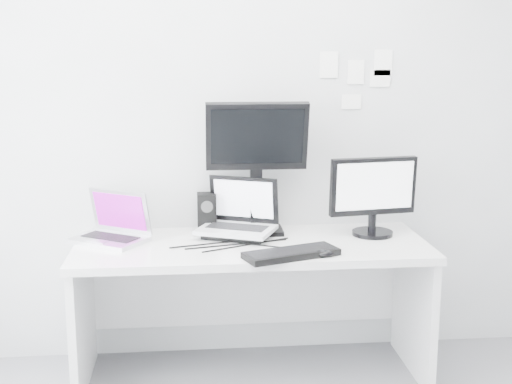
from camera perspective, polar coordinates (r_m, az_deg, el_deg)
back_wall at (r=3.78m, az=-0.84°, el=6.33°), size 3.60×0.00×3.60m
desk at (r=3.66m, az=-0.35°, el=-9.71°), size 1.80×0.70×0.73m
macbook at (r=3.61m, az=-12.11°, el=-1.98°), size 0.45×0.42×0.27m
speaker at (r=3.78m, az=-4.07°, el=-1.65°), size 0.12×0.12×0.21m
dell_laptop at (r=3.61m, az=-1.66°, el=-1.34°), size 0.47×0.43×0.32m
rear_monitor at (r=3.67m, az=0.04°, el=2.13°), size 0.54×0.20×0.73m
samsung_monitor at (r=3.70m, az=9.66°, el=-0.27°), size 0.50×0.29×0.43m
keyboard at (r=3.32m, az=2.92°, el=-5.09°), size 0.49×0.31×0.03m
mouse at (r=3.33m, az=5.50°, el=-5.04°), size 0.11×0.08×0.03m
wall_note_0 at (r=3.82m, az=6.01°, el=10.38°), size 0.10×0.00×0.14m
wall_note_1 at (r=3.85m, az=8.21°, el=9.74°), size 0.09×0.00×0.13m
wall_note_2 at (r=3.89m, az=10.42°, el=10.42°), size 0.10×0.00×0.14m
wall_note_3 at (r=3.86m, az=7.85°, el=7.37°), size 0.11×0.00×0.08m
wall_note_4 at (r=3.89m, az=10.17°, el=9.19°), size 0.11×0.00×0.09m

